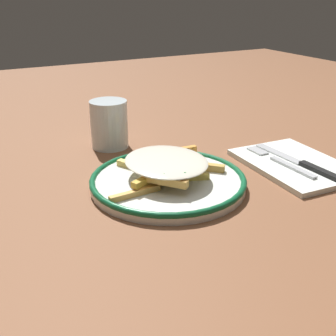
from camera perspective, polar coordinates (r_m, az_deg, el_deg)
name	(u,v)px	position (r m, az deg, el deg)	size (l,w,h in m)	color
ground_plane	(168,187)	(0.75, 0.00, -2.48)	(2.60, 2.60, 0.00)	brown
plate	(168,181)	(0.74, 0.00, -1.73)	(0.27, 0.27, 0.02)	silver
fries_heap	(167,164)	(0.74, -0.11, 0.48)	(0.23, 0.18, 0.04)	#E5A752
napkin	(295,164)	(0.86, 16.50, 0.47)	(0.16, 0.23, 0.01)	white
fork	(280,161)	(0.85, 14.61, 0.87)	(0.02, 0.18, 0.01)	silver
knife	(303,164)	(0.84, 17.46, 0.55)	(0.02, 0.21, 0.01)	black
water_glass	(109,124)	(0.92, -7.82, 5.79)	(0.08, 0.08, 0.10)	silver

